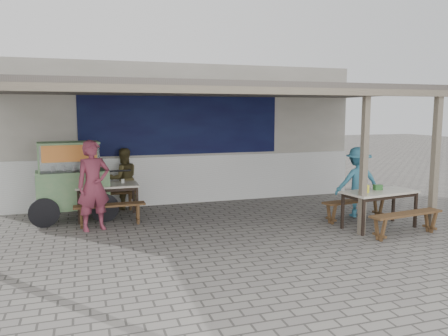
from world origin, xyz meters
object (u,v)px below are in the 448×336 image
bench_left_street (110,210)px  patron_wall_side (124,179)px  bench_right_wall (356,205)px  condiment_jar (123,181)px  table_left (107,188)px  patron_street_side (94,186)px  tissue_box (364,188)px  table_right (380,195)px  patron_right_table (358,182)px  donation_box (378,187)px  bench_left_wall (106,197)px  condiment_bowl (98,183)px  bench_right_street (406,218)px  vendor_cart (72,178)px

bench_left_street → patron_wall_side: bearing=74.0°
bench_right_wall → condiment_jar: condiment_jar is taller
patron_wall_side → condiment_jar: size_ratio=16.42×
bench_left_street → bench_right_wall: size_ratio=0.88×
table_left → patron_street_side: (-0.30, -0.88, 0.21)m
tissue_box → condiment_jar: tissue_box is taller
table_right → bench_right_wall: 0.74m
table_right → tissue_box: tissue_box is taller
patron_right_table → donation_box: bearing=90.7°
bench_left_wall → condiment_jar: size_ratio=15.98×
table_left → patron_right_table: bearing=-16.5°
table_right → patron_right_table: 1.01m
table_left → patron_wall_side: size_ratio=0.91×
table_right → condiment_bowl: bearing=146.2°
table_right → patron_right_table: (0.18, 0.99, 0.10)m
bench_right_wall → condiment_bowl: 5.56m
donation_box → bench_right_street: bearing=-85.8°
patron_street_side → patron_wall_side: (0.73, 1.75, -0.16)m
patron_wall_side → condiment_bowl: size_ratio=6.83×
table_left → bench_right_wall: 5.35m
patron_street_side → tissue_box: patron_street_side is taller
bench_left_wall → vendor_cart: 1.12m
condiment_jar → condiment_bowl: (-0.52, 0.02, -0.02)m
bench_left_wall → tissue_box: bearing=-34.5°
table_left → bench_right_street: 6.08m
bench_right_wall → vendor_cart: 6.05m
tissue_box → table_left: bearing=152.1°
donation_box → table_left: bearing=155.2°
patron_street_side → patron_right_table: bearing=-23.1°
bench_left_wall → bench_right_wall: size_ratio=0.88×
patron_street_side → condiment_jar: bearing=39.9°
condiment_jar → table_left: bearing=-166.4°
table_right → condiment_bowl: 5.89m
vendor_cart → condiment_bowl: 0.55m
bench_right_street → condiment_jar: 5.85m
patron_wall_side → condiment_jar: bearing=74.5°
condiment_jar → patron_right_table: bearing=-17.8°
bench_right_street → patron_wall_side: size_ratio=1.11×
table_left → tissue_box: (4.72, -2.50, 0.15)m
patron_street_side → patron_right_table: (5.57, -0.62, -0.11)m
table_left → table_right: size_ratio=0.84×
bench_right_wall → vendor_cart: bearing=154.2°
bench_left_wall → donation_box: size_ratio=8.81×
bench_left_wall → tissue_box: size_ratio=9.52×
table_left → bench_left_street: table_left is taller
bench_left_wall → patron_wall_side: 0.62m
patron_wall_side → condiment_jar: (-0.09, -0.78, 0.07)m
bench_left_street → bench_right_wall: 5.14m
vendor_cart → patron_right_table: bearing=-19.0°
vendor_cart → patron_right_table: 6.19m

